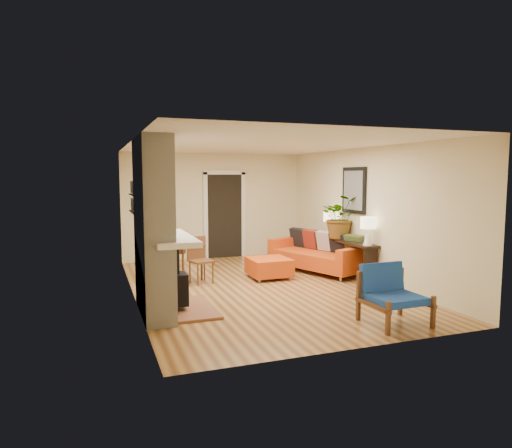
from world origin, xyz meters
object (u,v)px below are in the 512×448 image
at_px(lamp_near, 368,228).
at_px(houseplant, 341,217).
at_px(sofa, 320,253).
at_px(dining_table, 183,249).
at_px(ottoman, 269,267).
at_px(lamp_far, 330,221).
at_px(console_table, 347,247).
at_px(blue_chair, 390,291).

relative_size(lamp_near, houseplant, 0.58).
bearing_deg(houseplant, sofa, 138.41).
bearing_deg(houseplant, dining_table, 169.68).
distance_m(sofa, ottoman, 1.34).
bearing_deg(lamp_far, ottoman, -163.97).
bearing_deg(lamp_far, lamp_near, -90.00).
height_order(sofa, lamp_far, lamp_far).
relative_size(sofa, lamp_near, 4.36).
relative_size(sofa, console_table, 1.27).
bearing_deg(ottoman, dining_table, 159.85).
xyz_separation_m(blue_chair, houseplant, (1.06, 3.18, 0.75)).
distance_m(blue_chair, lamp_near, 2.50).
bearing_deg(lamp_far, console_table, -90.00).
relative_size(blue_chair, lamp_far, 1.51).
xyz_separation_m(dining_table, lamp_far, (3.25, -0.13, 0.49)).
bearing_deg(lamp_near, dining_table, 153.84).
height_order(lamp_near, houseplant, houseplant).
bearing_deg(sofa, ottoman, -167.08).
bearing_deg(houseplant, console_table, -87.86).
height_order(ottoman, console_table, console_table).
height_order(sofa, console_table, sofa).
height_order(sofa, lamp_near, lamp_near).
distance_m(sofa, lamp_near, 1.51).
relative_size(lamp_far, houseplant, 0.58).
distance_m(ottoman, dining_table, 1.76).
relative_size(dining_table, houseplant, 1.81).
height_order(sofa, ottoman, sofa).
relative_size(ottoman, houseplant, 0.86).
distance_m(console_table, lamp_near, 0.89).
bearing_deg(console_table, lamp_far, 90.00).
bearing_deg(lamp_near, houseplant, 90.57).
xyz_separation_m(sofa, blue_chair, (-0.73, -3.47, 0.07)).
bearing_deg(ottoman, houseplant, 0.14).
distance_m(dining_table, houseplant, 3.35).
xyz_separation_m(blue_chair, dining_table, (-2.19, 3.77, 0.14)).
bearing_deg(dining_table, houseplant, -10.32).
xyz_separation_m(console_table, houseplant, (-0.01, 0.27, 0.61)).
height_order(blue_chair, console_table, blue_chair).
bearing_deg(dining_table, lamp_near, -26.16).
bearing_deg(lamp_near, sofa, 104.65).
relative_size(dining_table, console_table, 0.91).
relative_size(lamp_near, lamp_far, 1.00).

